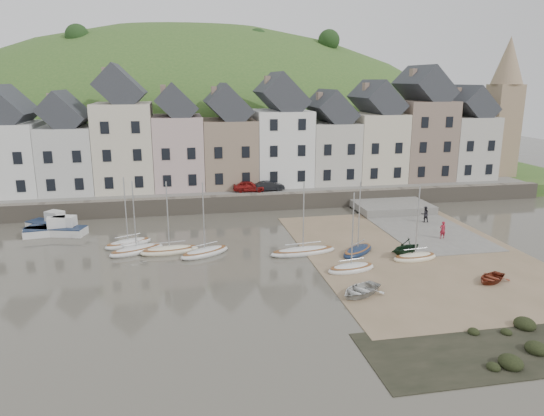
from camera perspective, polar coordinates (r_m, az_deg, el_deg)
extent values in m
plane|color=#4D493C|center=(40.26, 1.62, -6.21)|extent=(160.00, 160.00, 0.00)
cube|color=#335823|center=(70.58, -4.00, 3.32)|extent=(90.00, 30.00, 1.50)
cube|color=slate|center=(59.25, -2.65, 2.02)|extent=(70.00, 7.00, 0.10)
cube|color=slate|center=(56.02, -2.13, 0.63)|extent=(70.00, 1.20, 1.80)
cube|color=#786649|center=(43.85, 15.86, -4.99)|extent=(18.00, 26.00, 0.06)
cube|color=slate|center=(52.39, 15.91, -1.83)|extent=(8.00, 18.00, 0.12)
ellipsoid|color=#335823|center=(102.04, -8.54, -4.25)|extent=(134.40, 84.00, 84.00)
cylinder|color=#382619|center=(86.03, -20.92, 15.96)|extent=(0.50, 0.50, 3.00)
sphere|color=#213D19|center=(86.18, -21.07, 17.61)|extent=(3.60, 3.60, 3.60)
cylinder|color=#382619|center=(88.91, -11.19, 16.51)|extent=(0.50, 0.50, 3.00)
sphere|color=#213D19|center=(89.06, -11.27, 18.11)|extent=(3.60, 3.60, 3.60)
cylinder|color=#382619|center=(88.07, -1.64, 16.78)|extent=(0.50, 0.50, 3.00)
sphere|color=#213D19|center=(88.22, -1.65, 18.40)|extent=(3.60, 3.60, 3.60)
cylinder|color=#382619|center=(89.83, 6.38, 16.65)|extent=(0.50, 0.50, 3.00)
sphere|color=#213D19|center=(89.98, 6.42, 18.24)|extent=(3.60, 3.60, 3.60)
cube|color=silver|center=(63.94, -27.01, 4.99)|extent=(6.00, 8.00, 8.00)
cube|color=silver|center=(62.58, -21.74, 5.13)|extent=(5.80, 8.00, 7.50)
cube|color=gray|center=(62.29, -23.64, 11.10)|extent=(0.60, 0.90, 1.40)
cube|color=beige|center=(61.55, -16.19, 6.61)|extent=(6.40, 8.00, 10.00)
cube|color=gray|center=(61.26, -18.27, 14.16)|extent=(0.60, 0.90, 1.40)
cube|color=#C0A49F|center=(61.39, -10.49, 6.21)|extent=(5.60, 8.00, 8.50)
cube|color=gray|center=(60.85, -12.14, 12.75)|extent=(0.60, 0.90, 1.40)
cube|color=gray|center=(61.75, -4.92, 6.21)|extent=(6.20, 8.00, 8.00)
cube|color=gray|center=(61.03, -6.55, 12.79)|extent=(0.60, 0.90, 1.40)
cube|color=white|center=(62.67, 0.98, 6.84)|extent=(6.60, 8.00, 9.00)
cube|color=gray|center=(61.84, -0.53, 14.01)|extent=(0.60, 0.90, 1.40)
cube|color=beige|center=(64.34, 6.47, 6.27)|extent=(5.80, 8.00, 7.50)
cube|color=gray|center=(63.35, 5.36, 12.23)|extent=(0.60, 0.90, 1.40)
cube|color=beige|center=(66.28, 11.44, 6.74)|extent=(6.00, 8.00, 8.50)
cube|color=gray|center=(65.21, 10.50, 13.09)|extent=(0.60, 0.90, 1.40)
cube|color=#846E5F|center=(68.79, 16.33, 7.35)|extent=(6.40, 8.00, 10.00)
cube|color=gray|center=(67.66, 15.58, 14.29)|extent=(0.60, 0.90, 1.40)
cube|color=#BCB8AE|center=(71.91, 20.68, 6.48)|extent=(5.80, 8.00, 8.00)
cube|color=gray|center=(70.67, 20.15, 12.06)|extent=(0.60, 0.90, 1.40)
cube|color=#997F60|center=(74.65, 24.39, 7.93)|extent=(3.50, 3.50, 12.00)
cone|color=#997F60|center=(74.41, 25.11, 14.82)|extent=(4.00, 4.00, 6.00)
ellipsoid|color=silver|center=(43.98, -14.99, -4.64)|extent=(4.90, 3.50, 0.84)
ellipsoid|color=brown|center=(43.91, -15.01, -4.37)|extent=(4.50, 3.20, 0.20)
cylinder|color=#B2B5B7|center=(43.10, -15.25, -0.73)|extent=(0.10, 0.10, 5.60)
cylinder|color=#B2B5B7|center=(43.75, -15.05, -3.71)|extent=(2.35, 1.26, 0.08)
ellipsoid|color=silver|center=(45.90, -15.88, -3.91)|extent=(4.38, 3.20, 0.84)
ellipsoid|color=brown|center=(45.83, -15.89, -3.64)|extent=(4.02, 2.93, 0.20)
cylinder|color=#B2B5B7|center=(45.06, -16.14, -0.15)|extent=(0.10, 0.10, 5.60)
cylinder|color=#B2B5B7|center=(45.68, -15.94, -3.01)|extent=(2.08, 1.09, 0.08)
ellipsoid|color=beige|center=(43.26, -11.45, -4.75)|extent=(4.99, 2.10, 0.84)
ellipsoid|color=brown|center=(43.19, -11.47, -4.47)|extent=(4.58, 1.91, 0.20)
cylinder|color=#B2B5B7|center=(42.37, -11.66, -0.78)|extent=(0.10, 0.10, 5.60)
cylinder|color=#B2B5B7|center=(43.03, -11.50, -3.80)|extent=(2.65, 0.42, 0.08)
ellipsoid|color=silver|center=(42.29, -7.56, -5.03)|extent=(4.65, 3.45, 0.84)
ellipsoid|color=brown|center=(42.22, -7.57, -4.75)|extent=(4.27, 3.15, 0.20)
cylinder|color=#B2B5B7|center=(41.38, -7.70, -0.97)|extent=(0.10, 0.10, 5.60)
cylinder|color=#B2B5B7|center=(42.05, -7.60, -4.06)|extent=(2.20, 1.24, 0.08)
ellipsoid|color=silver|center=(42.24, 3.50, -4.95)|extent=(5.84, 2.13, 0.84)
ellipsoid|color=brown|center=(42.16, 3.51, -4.67)|extent=(5.37, 1.94, 0.20)
cylinder|color=#B2B5B7|center=(41.32, 3.57, -0.89)|extent=(0.10, 0.10, 5.60)
cylinder|color=#B2B5B7|center=(42.00, 3.52, -3.98)|extent=(3.13, 0.43, 0.08)
ellipsoid|color=#142340|center=(42.87, 9.61, -4.84)|extent=(3.98, 3.75, 0.84)
ellipsoid|color=brown|center=(42.80, 9.62, -4.56)|extent=(3.65, 3.43, 0.20)
cylinder|color=#B2B5B7|center=(41.98, 9.79, -0.83)|extent=(0.10, 0.10, 5.60)
cylinder|color=#B2B5B7|center=(42.64, 9.65, -3.88)|extent=(1.70, 1.50, 0.08)
ellipsoid|color=silver|center=(38.96, 8.89, -6.79)|extent=(4.07, 2.19, 0.84)
ellipsoid|color=brown|center=(38.88, 8.91, -6.48)|extent=(3.74, 2.00, 0.20)
cylinder|color=#B2B5B7|center=(37.97, 9.07, -2.41)|extent=(0.10, 0.10, 5.60)
cylinder|color=#B2B5B7|center=(38.70, 8.94, -5.75)|extent=(2.10, 0.47, 0.08)
ellipsoid|color=beige|center=(42.41, 15.77, -5.40)|extent=(3.91, 1.89, 0.84)
ellipsoid|color=brown|center=(42.34, 15.79, -5.12)|extent=(3.60, 1.72, 0.20)
cylinder|color=#B2B5B7|center=(41.50, 16.06, -1.36)|extent=(0.10, 0.10, 5.60)
cylinder|color=#B2B5B7|center=(42.17, 15.84, -4.44)|extent=(2.07, 0.30, 0.08)
cube|color=silver|center=(51.43, -23.15, -2.41)|extent=(5.83, 3.19, 0.70)
cube|color=#142340|center=(51.33, -23.19, -2.01)|extent=(5.74, 3.21, 0.08)
cube|color=silver|center=(51.26, -22.31, -1.39)|extent=(2.21, 1.70, 1.00)
cube|color=silver|center=(51.60, -23.71, -2.41)|extent=(4.73, 2.38, 0.70)
cube|color=#142340|center=(51.50, -23.75, -2.02)|extent=(4.65, 2.42, 0.08)
cube|color=silver|center=(51.13, -23.10, -1.50)|extent=(1.75, 1.43, 1.00)
cube|color=silver|center=(53.49, -23.81, -1.86)|extent=(4.65, 4.04, 0.70)
cube|color=#142340|center=(53.39, -23.85, -1.48)|extent=(4.61, 4.03, 0.08)
cube|color=silver|center=(53.53, -23.24, -0.85)|extent=(1.99, 1.90, 1.00)
imported|color=beige|center=(34.80, 9.88, -9.08)|extent=(4.14, 3.84, 0.70)
imported|color=black|center=(42.64, 14.87, -4.32)|extent=(3.72, 3.50, 1.56)
imported|color=maroon|center=(39.68, 23.44, -7.22)|extent=(3.35, 3.09, 0.57)
imported|color=maroon|center=(48.25, 18.65, -2.35)|extent=(0.59, 0.39, 1.59)
imported|color=black|center=(53.22, 16.83, -0.67)|extent=(0.81, 0.64, 1.63)
imported|color=maroon|center=(58.13, -2.60, 2.46)|extent=(3.77, 1.88, 1.23)
imported|color=black|center=(58.51, -0.32, 2.50)|extent=(3.59, 1.65, 1.14)
cube|color=black|center=(30.60, 23.50, -14.34)|extent=(14.00, 6.00, 0.05)
ellipsoid|color=black|center=(31.81, 21.74, -12.82)|extent=(0.65, 0.72, 0.42)
ellipsoid|color=black|center=(32.51, 24.86, -12.56)|extent=(0.62, 0.68, 0.40)
ellipsoid|color=black|center=(33.65, 26.56, -11.61)|extent=(1.20, 1.32, 0.78)
ellipsoid|color=black|center=(28.72, 23.64, -16.07)|extent=(0.67, 0.74, 0.44)
ellipsoid|color=black|center=(29.23, 25.27, -15.46)|extent=(1.19, 1.31, 0.77)
ellipsoid|color=black|center=(31.19, 27.59, -13.84)|extent=(1.12, 1.23, 0.73)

